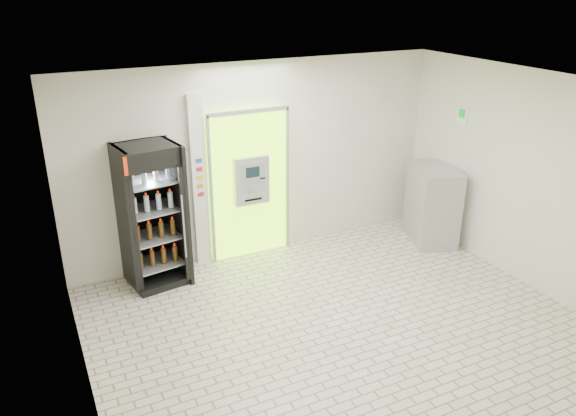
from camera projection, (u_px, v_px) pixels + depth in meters
ground at (338, 325)px, 7.14m from camera, size 6.00×6.00×0.00m
room_shell at (344, 190)px, 6.44m from camera, size 6.00×6.00×6.00m
atm_assembly at (249, 183)px, 8.61m from camera, size 1.30×0.24×2.33m
pillar at (199, 182)px, 8.28m from camera, size 0.22×0.11×2.60m
beverage_cooler at (152, 218)px, 7.83m from camera, size 0.87×0.82×2.06m
steel_cabinet at (432, 205)px, 9.23m from camera, size 0.94×1.12×1.28m
exit_sign at (462, 115)px, 8.71m from camera, size 0.02×0.22×0.26m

